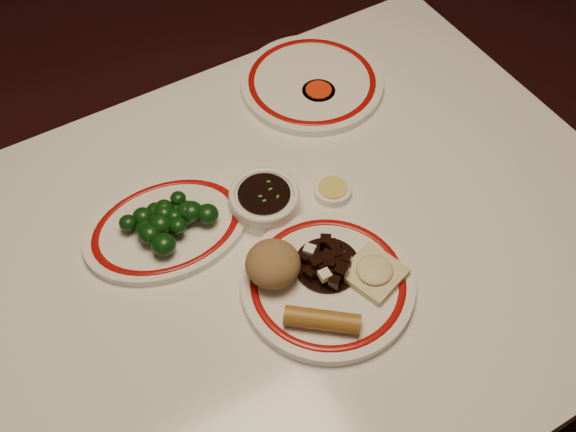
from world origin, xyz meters
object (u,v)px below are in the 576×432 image
(stirfry_heap, at_px, (328,263))
(soy_bowl, at_px, (264,201))
(main_plate, at_px, (328,284))
(broccoli_plate, at_px, (167,228))
(spring_roll, at_px, (322,320))
(fried_wonton, at_px, (374,272))
(dining_table, at_px, (283,279))
(rice_mound, at_px, (273,264))
(broccoli_pile, at_px, (169,219))

(stirfry_heap, bearing_deg, soy_bowl, 96.74)
(main_plate, xyz_separation_m, broccoli_plate, (-0.17, 0.23, -0.00))
(spring_roll, relative_size, fried_wonton, 1.10)
(main_plate, bearing_deg, spring_roll, -129.70)
(dining_table, height_order, broccoli_plate, broccoli_plate)
(stirfry_heap, bearing_deg, main_plate, -120.84)
(spring_roll, bearing_deg, rice_mound, 48.09)
(dining_table, distance_m, broccoli_pile, 0.23)
(rice_mound, xyz_separation_m, spring_roll, (0.02, -0.11, -0.02))
(spring_roll, bearing_deg, broccoli_pile, 61.54)
(spring_roll, xyz_separation_m, fried_wonton, (0.12, 0.03, -0.01))
(rice_mound, relative_size, spring_roll, 0.76)
(rice_mound, bearing_deg, stirfry_heap, -22.15)
(broccoli_plate, relative_size, broccoli_pile, 1.94)
(soy_bowl, bearing_deg, broccoli_plate, 165.23)
(soy_bowl, bearing_deg, fried_wonton, -71.15)
(dining_table, distance_m, soy_bowl, 0.14)
(dining_table, xyz_separation_m, broccoli_plate, (-0.14, 0.13, 0.10))
(main_plate, bearing_deg, soy_bowl, 91.93)
(main_plate, xyz_separation_m, spring_roll, (-0.05, -0.06, 0.02))
(dining_table, bearing_deg, rice_mound, -133.77)
(broccoli_plate, bearing_deg, broccoli_pile, -60.95)
(fried_wonton, distance_m, broccoli_pile, 0.34)
(soy_bowl, bearing_deg, spring_roll, -99.85)
(main_plate, bearing_deg, rice_mound, 140.62)
(stirfry_heap, distance_m, broccoli_pile, 0.27)
(dining_table, xyz_separation_m, broccoli_pile, (-0.14, 0.12, 0.13))
(rice_mound, height_order, broccoli_pile, rice_mound)
(spring_roll, relative_size, soy_bowl, 0.97)
(stirfry_heap, xyz_separation_m, broccoli_plate, (-0.18, 0.21, -0.02))
(rice_mound, bearing_deg, main_plate, -39.38)
(rice_mound, distance_m, soy_bowl, 0.15)
(spring_roll, height_order, stirfry_heap, same)
(rice_mound, distance_m, spring_roll, 0.12)
(rice_mound, height_order, broccoli_plate, rice_mound)
(stirfry_heap, height_order, soy_bowl, stirfry_heap)
(dining_table, height_order, rice_mound, rice_mound)
(rice_mound, xyz_separation_m, soy_bowl, (0.06, 0.13, -0.03))
(fried_wonton, distance_m, soy_bowl, 0.23)
(spring_roll, relative_size, broccoli_plate, 0.38)
(spring_roll, bearing_deg, soy_bowl, 29.57)
(broccoli_pile, distance_m, soy_bowl, 0.16)
(main_plate, xyz_separation_m, fried_wonton, (0.07, -0.03, 0.02))
(main_plate, distance_m, fried_wonton, 0.07)
(fried_wonton, xyz_separation_m, broccoli_pile, (-0.23, 0.25, 0.01))
(spring_roll, bearing_deg, fried_wonton, -35.12)
(broccoli_pile, height_order, soy_bowl, broccoli_pile)
(rice_mound, bearing_deg, fried_wonton, -31.47)
(rice_mound, height_order, stirfry_heap, rice_mound)
(main_plate, relative_size, rice_mound, 4.05)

